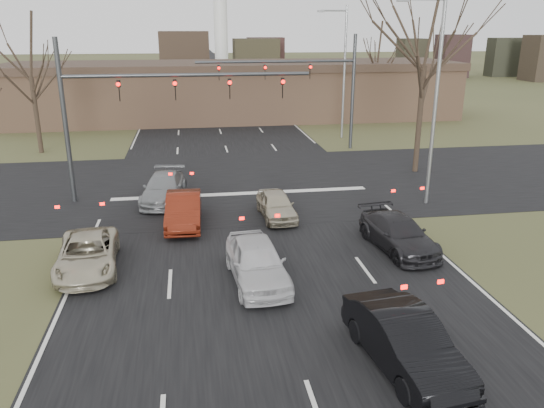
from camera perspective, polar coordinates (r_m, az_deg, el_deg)
The scene contains 18 objects.
ground at distance 16.33m, azimuth 1.44°, elevation -12.47°, with size 360.00×360.00×0.00m, color #3E4324.
road_main at distance 74.29m, azimuth -7.02°, elevation 11.83°, with size 14.00×300.00×0.02m, color black.
road_cross at distance 30.08m, azimuth -3.67°, elevation 2.24°, with size 200.00×14.00×0.02m, color black.
building at distance 52.29m, azimuth -3.93°, elevation 12.11°, with size 42.40×10.40×5.30m.
mast_arm_near at distance 27.11m, azimuth -14.75°, elevation 10.82°, with size 12.12×0.24×8.00m.
mast_arm_far at distance 37.95m, azimuth 4.58°, elevation 13.28°, with size 11.12×0.24×8.00m.
streetlight_right_near at distance 26.51m, azimuth 16.94°, elevation 11.60°, with size 2.34×0.25×10.00m.
streetlight_right_far at distance 42.57m, azimuth 7.57°, elevation 14.51°, with size 2.34×0.25×10.00m.
tree_right_near at distance 32.72m, azimuth 16.47°, elevation 18.62°, with size 6.90×6.90×11.50m.
tree_left_far at distance 40.17m, azimuth -24.90°, elevation 15.32°, with size 5.70×5.70×9.50m.
tree_right_far at distance 51.86m, azimuth 11.37°, elevation 16.51°, with size 5.40×5.40×9.00m.
car_silver_suv at distance 20.35m, azimuth -19.25°, elevation -5.08°, with size 2.07×4.49×1.25m, color #B9B196.
car_white_sedan at distance 18.32m, azimuth -1.63°, elevation -6.20°, with size 1.78×4.43×1.51m, color silver.
car_black_hatch at distance 14.44m, azimuth 14.10°, elevation -14.14°, with size 1.58×4.53×1.49m, color black.
car_charcoal_sedan at distance 21.58m, azimuth 13.45°, elevation -3.11°, with size 1.82×4.48×1.30m, color black.
car_grey_ahead at distance 27.37m, azimuth -11.55°, elevation 1.70°, with size 1.91×4.70×1.36m, color gray.
car_red_ahead at distance 23.85m, azimuth -9.47°, elevation -0.60°, with size 1.50×4.30×1.42m, color #5C1A0D.
car_silver_ahead at distance 24.45m, azimuth 0.48°, elevation -0.09°, with size 1.46×3.63×1.24m, color #B6AD93.
Camera 1 is at (-2.57, -13.78, 8.38)m, focal length 35.00 mm.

